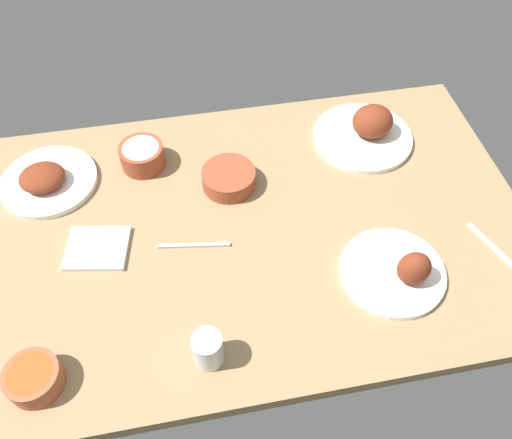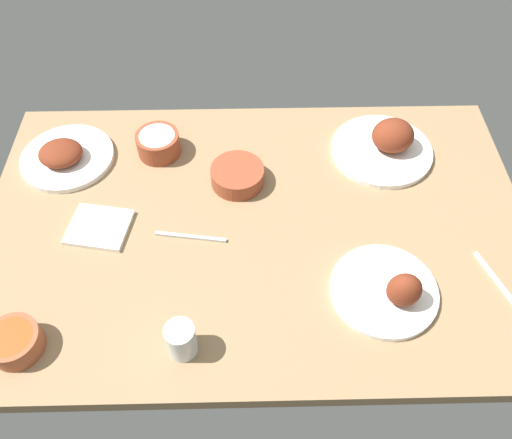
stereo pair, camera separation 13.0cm
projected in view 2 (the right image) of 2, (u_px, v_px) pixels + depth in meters
The scene contains 11 objects.
dining_table at pixel (256, 229), 133.24cm from camera, with size 140.00×90.00×4.00cm, color #937551.
plate_near_viewer at pixel (387, 144), 145.17cm from camera, with size 28.61×28.61×10.56cm.
plate_far_side at pixel (65, 156), 143.85cm from camera, with size 25.85×25.85×6.42cm.
plate_center_main at pixel (390, 290), 117.09cm from camera, with size 24.89×24.89×10.38cm.
bowl_potatoes at pixel (237, 175), 138.43cm from camera, with size 14.41×14.41×4.98cm.
bowl_soup at pixel (15, 341), 108.89cm from camera, with size 11.39×11.39×5.41cm.
bowl_cream at pixel (158, 143), 144.81cm from camera, with size 12.14×12.14×6.48cm.
water_tumbler at pixel (181, 340), 107.44cm from camera, with size 6.43×6.43×9.02cm, color silver.
folded_napkin at pixel (99, 227), 130.35cm from camera, with size 14.82×12.79×1.20cm, color white.
fork_loose at pixel (191, 237), 128.73cm from camera, with size 18.01×0.90×0.80cm, color silver.
spoon_loose at pixel (496, 279), 121.21cm from camera, with size 16.24×0.90×0.80cm, color silver.
Camera 2 is at (1.68, 79.58, 108.87)cm, focal length 36.15 mm.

